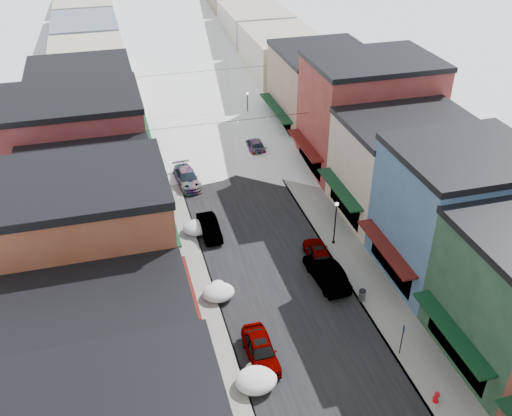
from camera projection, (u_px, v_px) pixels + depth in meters
road at (195, 106)px, 74.10m from camera, size 10.00×160.00×0.01m
sidewalk_left at (143, 110)px, 72.58m from camera, size 3.20×160.00×0.15m
sidewalk_right at (244, 100)px, 75.54m from camera, size 3.20×160.00×0.15m
curb_left at (156, 109)px, 72.93m from camera, size 0.10×160.00×0.15m
curb_right at (232, 101)px, 75.20m from camera, size 0.10×160.00×0.15m
bldg_l_cream at (101, 379)px, 29.88m from camera, size 11.30×8.20×9.50m
bldg_l_brick_near at (84, 267)px, 35.49m from camera, size 12.30×8.20×12.50m
bldg_l_grayblue at (92, 217)px, 43.47m from camera, size 11.30×9.20×9.00m
bldg_l_brick_far at (76, 155)px, 50.05m from camera, size 13.30×9.20×11.00m
bldg_l_tan at (86, 116)px, 58.69m from camera, size 11.30×11.20×10.00m
bldg_r_blue at (458, 214)px, 42.46m from camera, size 11.30×9.20×10.50m
bldg_r_cream at (405, 167)px, 50.31m from camera, size 12.30×9.20×9.00m
bldg_r_brick_far at (368, 114)px, 57.09m from camera, size 13.30×9.20×11.50m
bldg_r_tan at (322, 90)px, 65.55m from camera, size 11.30×11.20×9.50m
distant_blocks at (168, 29)px, 90.72m from camera, size 34.00×55.00×8.00m
overhead_cables at (212, 94)px, 60.60m from camera, size 16.40×15.04×0.04m
car_silver_sedan at (261, 350)px, 36.95m from camera, size 1.84×4.55×1.55m
car_dark_hatch at (209, 227)px, 49.03m from camera, size 1.60×4.30×1.41m
car_silver_wagon at (187, 178)px, 56.38m from camera, size 2.49×5.19×1.46m
car_green_sedan at (326, 273)px, 43.58m from camera, size 2.16×5.26×1.70m
car_gray_suv at (318, 253)px, 45.79m from camera, size 2.28×4.61×1.51m
car_black_sedan at (255, 145)px, 62.79m from camera, size 2.01×4.72×1.36m
car_lane_silver at (199, 121)px, 67.93m from camera, size 2.21×4.73×1.57m
car_lane_white at (192, 81)px, 80.02m from camera, size 2.66×5.04×1.35m
fire_hydrant at (436, 397)px, 34.07m from camera, size 0.48×0.36×0.82m
parking_sign at (402, 337)px, 36.76m from camera, size 0.13×0.33×2.48m
trash_can at (362, 295)px, 41.77m from camera, size 0.52×0.52×0.87m
streetlamp_near at (336, 218)px, 46.74m from camera, size 0.33×0.33×4.00m
streetlamp_far at (248, 104)px, 67.77m from camera, size 0.32×0.32×3.91m
snow_pile_near at (256, 379)px, 35.22m from camera, size 2.65×2.83×1.12m
snow_pile_mid at (218, 292)px, 42.24m from camera, size 2.41×2.69×1.02m
snow_pile_far at (197, 227)px, 49.44m from camera, size 2.48×2.72×1.05m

